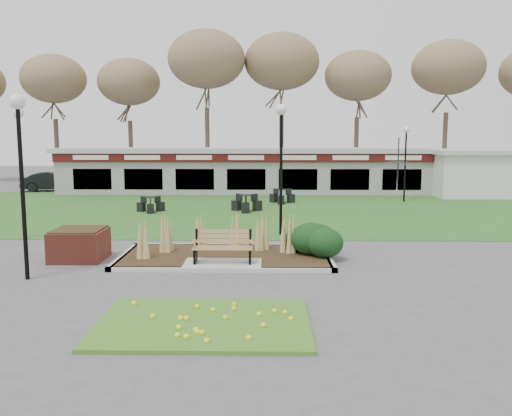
{
  "coord_description": "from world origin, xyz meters",
  "views": [
    {
      "loc": [
        1.23,
        -14.92,
        3.75
      ],
      "look_at": [
        0.91,
        2.0,
        1.45
      ],
      "focal_mm": 38.0,
      "sensor_mm": 36.0,
      "label": 1
    }
  ],
  "objects_px": {
    "lamp_post_mid_left": "(20,143)",
    "bistro_set_d": "(246,206)",
    "lamp_post_far_right": "(406,147)",
    "lamp_post_near_left": "(20,146)",
    "park_bench": "(223,246)",
    "service_hut": "(469,173)",
    "lamp_post_near_right": "(281,140)",
    "bistro_set_c": "(282,198)",
    "patio_umbrella": "(398,177)",
    "food_pavilion": "(247,170)",
    "brick_planter": "(79,244)",
    "car_silver": "(97,174)",
    "car_black": "(52,181)",
    "bistro_set_a": "(151,207)"
  },
  "relations": [
    {
      "from": "service_hut",
      "to": "bistro_set_a",
      "type": "distance_m",
      "value": 19.22
    },
    {
      "from": "park_bench",
      "to": "lamp_post_near_left",
      "type": "relative_size",
      "value": 0.36
    },
    {
      "from": "service_hut",
      "to": "patio_umbrella",
      "type": "distance_m",
      "value": 7.43
    },
    {
      "from": "food_pavilion",
      "to": "bistro_set_c",
      "type": "height_order",
      "value": "food_pavilion"
    },
    {
      "from": "food_pavilion",
      "to": "lamp_post_far_right",
      "type": "xyz_separation_m",
      "value": [
        8.98,
        -4.57,
        1.59
      ]
    },
    {
      "from": "bistro_set_c",
      "to": "lamp_post_near_right",
      "type": "bearing_deg",
      "value": -91.91
    },
    {
      "from": "lamp_post_far_right",
      "to": "park_bench",
      "type": "bearing_deg",
      "value": -120.65
    },
    {
      "from": "service_hut",
      "to": "lamp_post_far_right",
      "type": "bearing_deg",
      "value": -150.07
    },
    {
      "from": "lamp_post_near_right",
      "to": "car_black",
      "type": "xyz_separation_m",
      "value": [
        -14.92,
        15.83,
        -2.91
      ]
    },
    {
      "from": "park_bench",
      "to": "bistro_set_d",
      "type": "height_order",
      "value": "park_bench"
    },
    {
      "from": "food_pavilion",
      "to": "car_silver",
      "type": "distance_m",
      "value": 13.61
    },
    {
      "from": "park_bench",
      "to": "bistro_set_a",
      "type": "distance_m",
      "value": 11.66
    },
    {
      "from": "food_pavilion",
      "to": "bistro_set_a",
      "type": "distance_m",
      "value": 10.0
    },
    {
      "from": "bistro_set_a",
      "to": "car_silver",
      "type": "height_order",
      "value": "car_silver"
    },
    {
      "from": "bistro_set_c",
      "to": "brick_planter",
      "type": "bearing_deg",
      "value": -115.53
    },
    {
      "from": "service_hut",
      "to": "lamp_post_near_right",
      "type": "bearing_deg",
      "value": -132.4
    },
    {
      "from": "lamp_post_near_left",
      "to": "lamp_post_far_right",
      "type": "relative_size",
      "value": 1.14
    },
    {
      "from": "food_pavilion",
      "to": "brick_planter",
      "type": "bearing_deg",
      "value": -103.06
    },
    {
      "from": "lamp_post_far_right",
      "to": "bistro_set_d",
      "type": "xyz_separation_m",
      "value": [
        -8.71,
        -4.05,
        -2.77
      ]
    },
    {
      "from": "bistro_set_d",
      "to": "patio_umbrella",
      "type": "xyz_separation_m",
      "value": [
        7.73,
        1.66,
        1.3
      ]
    },
    {
      "from": "service_hut",
      "to": "lamp_post_near_left",
      "type": "relative_size",
      "value": 0.92
    },
    {
      "from": "lamp_post_near_left",
      "to": "lamp_post_far_right",
      "type": "height_order",
      "value": "lamp_post_near_left"
    },
    {
      "from": "lamp_post_near_right",
      "to": "park_bench",
      "type": "bearing_deg",
      "value": -109.94
    },
    {
      "from": "bistro_set_d",
      "to": "car_black",
      "type": "distance_m",
      "value": 16.53
    },
    {
      "from": "car_silver",
      "to": "car_black",
      "type": "distance_m",
      "value": 5.77
    },
    {
      "from": "park_bench",
      "to": "lamp_post_mid_left",
      "type": "height_order",
      "value": "lamp_post_mid_left"
    },
    {
      "from": "lamp_post_near_left",
      "to": "park_bench",
      "type": "bearing_deg",
      "value": 16.84
    },
    {
      "from": "bistro_set_d",
      "to": "car_black",
      "type": "relative_size",
      "value": 0.4
    },
    {
      "from": "park_bench",
      "to": "patio_umbrella",
      "type": "xyz_separation_m",
      "value": [
        8.0,
        12.75,
        1.0
      ]
    },
    {
      "from": "service_hut",
      "to": "lamp_post_near_right",
      "type": "xyz_separation_m",
      "value": [
        -11.71,
        -12.83,
        2.09
      ]
    },
    {
      "from": "lamp_post_near_left",
      "to": "car_black",
      "type": "xyz_separation_m",
      "value": [
        -8.13,
        22.27,
        -2.84
      ]
    },
    {
      "from": "bistro_set_d",
      "to": "lamp_post_far_right",
      "type": "bearing_deg",
      "value": 24.95
    },
    {
      "from": "park_bench",
      "to": "brick_planter",
      "type": "relative_size",
      "value": 1.13
    },
    {
      "from": "bistro_set_c",
      "to": "bistro_set_a",
      "type": "bearing_deg",
      "value": -151.22
    },
    {
      "from": "park_bench",
      "to": "brick_planter",
      "type": "distance_m",
      "value": 4.47
    },
    {
      "from": "lamp_post_near_left",
      "to": "patio_umbrella",
      "type": "height_order",
      "value": "lamp_post_near_left"
    },
    {
      "from": "lamp_post_near_right",
      "to": "car_silver",
      "type": "relative_size",
      "value": 1.11
    },
    {
      "from": "food_pavilion",
      "to": "car_black",
      "type": "height_order",
      "value": "food_pavilion"
    },
    {
      "from": "bistro_set_d",
      "to": "car_silver",
      "type": "xyz_separation_m",
      "value": [
        -12.11,
        15.28,
        0.45
      ]
    },
    {
      "from": "park_bench",
      "to": "lamp_post_mid_left",
      "type": "relative_size",
      "value": 0.36
    },
    {
      "from": "lamp_post_far_right",
      "to": "car_black",
      "type": "relative_size",
      "value": 1.09
    },
    {
      "from": "lamp_post_near_left",
      "to": "lamp_post_near_right",
      "type": "distance_m",
      "value": 9.36
    },
    {
      "from": "lamp_post_mid_left",
      "to": "bistro_set_d",
      "type": "height_order",
      "value": "lamp_post_mid_left"
    },
    {
      "from": "lamp_post_near_right",
      "to": "bistro_set_c",
      "type": "bearing_deg",
      "value": 88.09
    },
    {
      "from": "brick_planter",
      "to": "lamp_post_far_right",
      "type": "bearing_deg",
      "value": 47.1
    },
    {
      "from": "lamp_post_near_right",
      "to": "patio_umbrella",
      "type": "distance_m",
      "value": 10.19
    },
    {
      "from": "car_black",
      "to": "food_pavilion",
      "type": "bearing_deg",
      "value": -107.33
    },
    {
      "from": "lamp_post_far_right",
      "to": "bistro_set_a",
      "type": "xyz_separation_m",
      "value": [
        -13.36,
        -4.34,
        -2.8
      ]
    },
    {
      "from": "park_bench",
      "to": "food_pavilion",
      "type": "height_order",
      "value": "food_pavilion"
    },
    {
      "from": "service_hut",
      "to": "bistro_set_c",
      "type": "distance_m",
      "value": 11.95
    }
  ]
}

